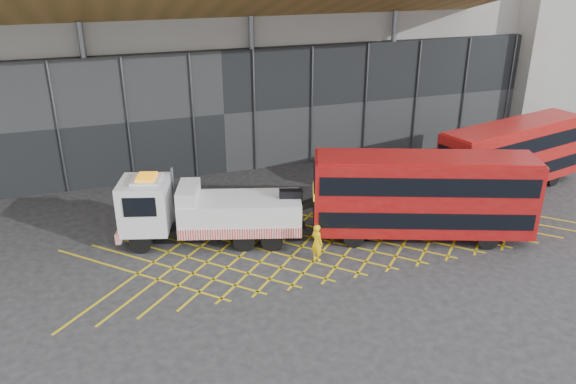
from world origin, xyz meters
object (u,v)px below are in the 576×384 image
object	(u,v)px
bus_towed	(423,194)
bus_second	(512,154)
recovery_truck	(205,211)
worker	(317,242)

from	to	relation	value
bus_towed	bus_second	world-z (taller)	bus_towed
bus_second	bus_towed	bearing A→B (deg)	-169.19
bus_towed	bus_second	size ratio (longest dim) A/B	1.03
recovery_truck	bus_second	xyz separation A→B (m)	(18.90, 0.67, 0.66)
bus_second	worker	world-z (taller)	bus_second
recovery_truck	bus_towed	xyz separation A→B (m)	(10.46, -3.10, 0.76)
bus_second	recovery_truck	bearing A→B (deg)	168.76
bus_towed	worker	world-z (taller)	bus_towed
recovery_truck	bus_second	size ratio (longest dim) A/B	0.98
worker	recovery_truck	bearing A→B (deg)	31.60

